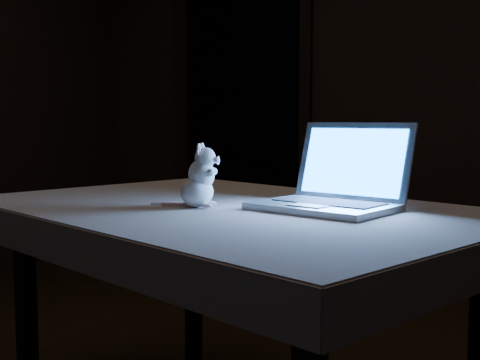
% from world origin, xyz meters
% --- Properties ---
extents(back_wall, '(4.50, 0.04, 2.60)m').
position_xyz_m(back_wall, '(0.00, 2.50, 1.30)').
color(back_wall, black).
rests_on(back_wall, ground).
extents(doorway, '(1.06, 0.36, 2.13)m').
position_xyz_m(doorway, '(-1.10, 2.50, 1.06)').
color(doorway, black).
rests_on(doorway, back_wall).
extents(table, '(1.59, 1.31, 0.73)m').
position_xyz_m(table, '(0.11, -0.17, 0.36)').
color(table, black).
rests_on(table, floor).
extents(tablecloth, '(1.58, 1.17, 0.10)m').
position_xyz_m(tablecloth, '(0.15, -0.18, 0.69)').
color(tablecloth, beige).
rests_on(tablecloth, table).
extents(laptop, '(0.42, 0.39, 0.24)m').
position_xyz_m(laptop, '(0.37, -0.14, 0.86)').
color(laptop, '#A9A9AE').
rests_on(laptop, tablecloth).
extents(plush_mouse, '(0.14, 0.14, 0.18)m').
position_xyz_m(plush_mouse, '(0.04, -0.23, 0.83)').
color(plush_mouse, white).
rests_on(plush_mouse, tablecloth).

